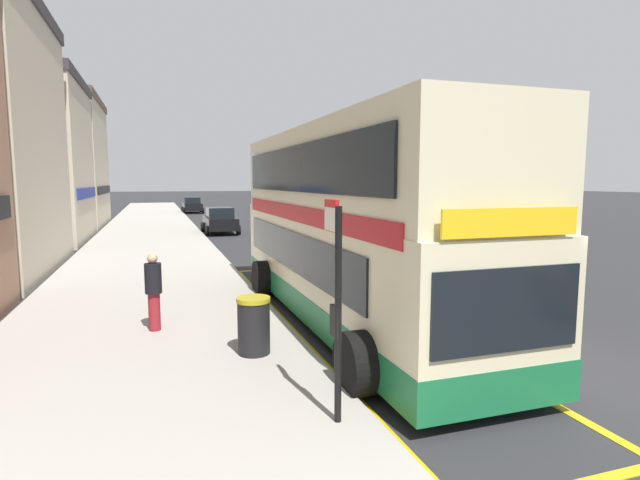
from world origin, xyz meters
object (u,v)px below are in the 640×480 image
(double_decker_bus, at_px, (348,232))
(pedestrian_waiting_near_sign, at_px, (153,289))
(parked_car_black_across, at_px, (220,221))
(parked_car_black_behind, at_px, (192,205))
(litter_bin, at_px, (254,325))
(bus_stop_sign, at_px, (336,294))

(double_decker_bus, xyz_separation_m, pedestrian_waiting_near_sign, (-4.30, 0.04, -1.05))
(parked_car_black_across, xyz_separation_m, parked_car_black_behind, (-0.18, 21.27, 0.00))
(litter_bin, bearing_deg, parked_car_black_behind, 87.36)
(pedestrian_waiting_near_sign, bearing_deg, double_decker_bus, -0.59)
(parked_car_black_behind, distance_m, pedestrian_waiting_near_sign, 42.07)
(double_decker_bus, xyz_separation_m, parked_car_black_behind, (-0.57, 41.95, -1.27))
(bus_stop_sign, bearing_deg, double_decker_bus, 66.77)
(double_decker_bus, relative_size, parked_car_black_across, 2.63)
(bus_stop_sign, bearing_deg, parked_car_black_behind, 88.18)
(parked_car_black_behind, relative_size, litter_bin, 4.08)
(bus_stop_sign, bearing_deg, parked_car_black_across, 86.26)
(double_decker_bus, relative_size, pedestrian_waiting_near_sign, 6.81)
(parked_car_black_across, distance_m, parked_car_black_behind, 21.28)
(parked_car_black_across, bearing_deg, bus_stop_sign, -95.30)
(bus_stop_sign, bearing_deg, litter_bin, 100.88)
(parked_car_black_behind, bearing_deg, pedestrian_waiting_near_sign, -93.92)
(bus_stop_sign, xyz_separation_m, parked_car_black_across, (1.66, 25.47, -1.00))
(parked_car_black_across, bearing_deg, pedestrian_waiting_near_sign, -102.27)
(litter_bin, bearing_deg, bus_stop_sign, -79.12)
(parked_car_black_behind, bearing_deg, double_decker_bus, -88.06)
(bus_stop_sign, distance_m, parked_car_black_across, 25.55)
(double_decker_bus, bearing_deg, parked_car_black_across, 91.10)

